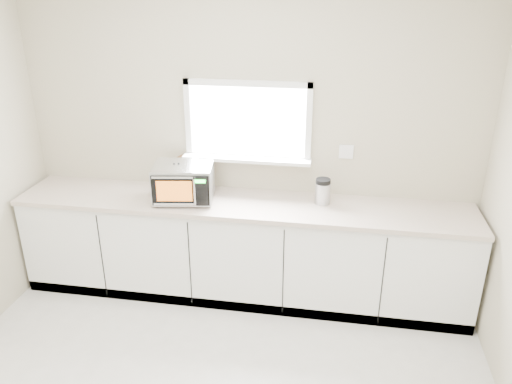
# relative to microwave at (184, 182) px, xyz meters

# --- Properties ---
(back_wall) EXTENTS (4.00, 0.17, 2.70)m
(back_wall) POSITION_rel_microwave_xyz_m (0.49, 0.35, 0.28)
(back_wall) COLOR #B2A88E
(back_wall) RESTS_ON ground
(cabinets) EXTENTS (3.92, 0.60, 0.88)m
(cabinets) POSITION_rel_microwave_xyz_m (0.49, 0.05, -0.65)
(cabinets) COLOR white
(cabinets) RESTS_ON ground
(countertop) EXTENTS (3.92, 0.64, 0.04)m
(countertop) POSITION_rel_microwave_xyz_m (0.49, 0.04, -0.19)
(countertop) COLOR beige
(countertop) RESTS_ON cabinets
(microwave) EXTENTS (0.54, 0.46, 0.32)m
(microwave) POSITION_rel_microwave_xyz_m (0.00, 0.00, 0.00)
(microwave) COLOR black
(microwave) RESTS_ON countertop
(knife_block) EXTENTS (0.16, 0.25, 0.33)m
(knife_block) POSITION_rel_microwave_xyz_m (-0.08, 0.07, -0.03)
(knife_block) COLOR #4F361C
(knife_block) RESTS_ON countertop
(cutting_board) EXTENTS (0.31, 0.07, 0.31)m
(cutting_board) POSITION_rel_microwave_xyz_m (-0.05, 0.29, -0.01)
(cutting_board) COLOR #A97241
(cutting_board) RESTS_ON countertop
(coffee_grinder) EXTENTS (0.13, 0.13, 0.23)m
(coffee_grinder) POSITION_rel_microwave_xyz_m (1.17, 0.13, -0.05)
(coffee_grinder) COLOR #B2B5B9
(coffee_grinder) RESTS_ON countertop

